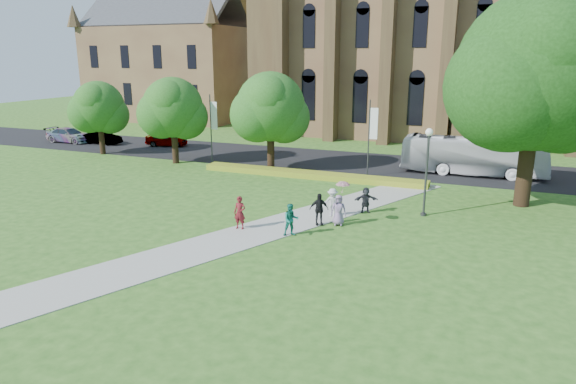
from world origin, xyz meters
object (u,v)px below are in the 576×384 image
at_px(streetlamp, 427,162).
at_px(car_0, 167,139).
at_px(tour_coach, 473,155).
at_px(car_2, 69,135).
at_px(pedestrian_0, 240,213).
at_px(car_1, 103,138).
at_px(large_tree, 537,71).

distance_m(streetlamp, car_0, 31.87).
distance_m(tour_coach, car_2, 41.69).
distance_m(tour_coach, pedestrian_0, 21.85).
height_order(streetlamp, car_0, streetlamp).
bearing_deg(tour_coach, car_2, 88.91).
xyz_separation_m(streetlamp, pedestrian_0, (-9.05, -6.33, -2.34)).
xyz_separation_m(car_0, car_2, (-11.29, -1.96, 0.04)).
relative_size(car_0, car_1, 1.02).
distance_m(car_0, car_1, 7.24).
height_order(streetlamp, pedestrian_0, streetlamp).
bearing_deg(tour_coach, streetlamp, 169.33).
bearing_deg(car_2, large_tree, -100.26).
xyz_separation_m(car_1, pedestrian_0, (26.31, -19.29, 0.24)).
xyz_separation_m(tour_coach, pedestrian_0, (-11.17, -18.77, -0.61)).
distance_m(streetlamp, pedestrian_0, 11.29).
height_order(large_tree, tour_coach, large_tree).
bearing_deg(car_0, pedestrian_0, -150.64).
height_order(large_tree, car_1, large_tree).
bearing_deg(car_0, car_1, 88.55).
xyz_separation_m(large_tree, car_0, (-33.78, 9.96, -7.61)).
xyz_separation_m(car_2, pedestrian_0, (30.52, -18.83, 0.16)).
bearing_deg(pedestrian_0, car_0, 128.62).
relative_size(tour_coach, car_0, 2.59).
height_order(streetlamp, car_1, streetlamp).
height_order(car_1, pedestrian_0, pedestrian_0).
relative_size(streetlamp, car_2, 0.98).
bearing_deg(pedestrian_0, car_2, 144.18).
distance_m(large_tree, tour_coach, 10.99).
bearing_deg(car_1, large_tree, -100.99).
bearing_deg(car_1, pedestrian_0, -125.54).
bearing_deg(streetlamp, car_1, 159.87).
relative_size(car_1, pedestrian_0, 2.29).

